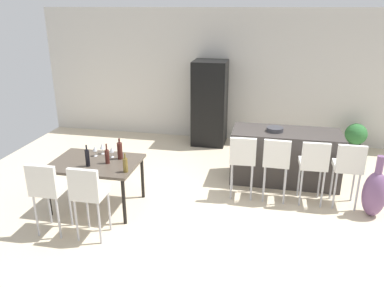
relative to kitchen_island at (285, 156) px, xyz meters
The scene contains 21 objects.
ground_plane 1.28m from the kitchen_island, 118.55° to the right, with size 10.00×10.00×0.00m, color beige.
back_wall 2.40m from the kitchen_island, 105.14° to the left, with size 10.00×0.12×2.90m, color beige.
kitchen_island is the anchor object (origin of this frame).
bar_chair_left 1.05m from the kitchen_island, 131.59° to the right, with size 0.42×0.42×1.05m.
bar_chair_middle 0.82m from the kitchen_island, 102.06° to the right, with size 0.41×0.41×1.05m.
bar_chair_right 0.89m from the kitchen_island, 63.05° to the right, with size 0.41×0.41×1.05m.
bar_chair_far 1.20m from the kitchen_island, 40.78° to the right, with size 0.40×0.40×1.05m.
dining_table 3.20m from the kitchen_island, 151.88° to the right, with size 1.29×0.92×0.74m.
dining_chair_near 3.89m from the kitchen_island, 143.13° to the right, with size 0.41×0.41×1.05m.
dining_chair_far 3.45m from the kitchen_island, 137.32° to the right, with size 0.40×0.40×1.05m.
wine_bottle_near 2.87m from the kitchen_island, 141.88° to the right, with size 0.07×0.07×0.28m.
wine_bottle_right 2.85m from the kitchen_island, 152.11° to the right, with size 0.08×0.08×0.33m.
wine_bottle_left 3.33m from the kitchen_island, 149.53° to the right, with size 0.06×0.06×0.33m.
wine_bottle_inner 3.05m from the kitchen_island, 149.79° to the right, with size 0.06×0.06×0.31m.
wine_glass_middle 2.96m from the kitchen_island, 154.08° to the right, with size 0.07×0.07×0.17m.
wine_glass_far 3.21m from the kitchen_island, 156.10° to the right, with size 0.07×0.07×0.17m.
wine_glass_end 3.11m from the kitchen_island, 157.40° to the right, with size 0.07×0.07×0.17m.
refrigerator 2.36m from the kitchen_island, 133.75° to the left, with size 0.72×0.68×1.84m, color black.
fruit_bowl 0.54m from the kitchen_island, 168.03° to the right, with size 0.28×0.28×0.07m, color #333338.
floor_vase 1.58m from the kitchen_island, 37.01° to the right, with size 0.34×0.34×0.95m.
potted_plant 2.23m from the kitchen_island, 48.14° to the left, with size 0.44×0.44×0.64m.
Camera 1 is at (0.22, -5.24, 2.93)m, focal length 35.28 mm.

